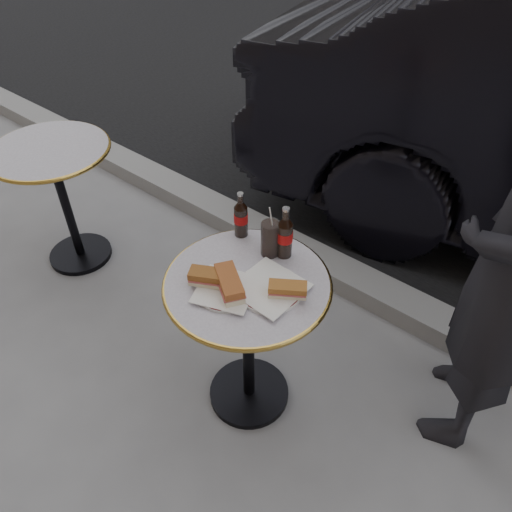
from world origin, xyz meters
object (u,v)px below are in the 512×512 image
Objects in this scene: plate_right at (269,289)px; cola_glass at (270,238)px; bistro_table at (248,344)px; plate_left at (226,290)px; cola_bottle_right at (285,232)px; cola_bottle_left at (241,214)px.

cola_glass is (-0.12, 0.16, 0.07)m from plate_right.
plate_left is at bearing -105.70° from bistro_table.
cola_glass reaches higher than bistro_table.
cola_glass is (-0.05, -0.03, -0.04)m from cola_bottle_right.
cola_bottle_left is at bearing 120.65° from plate_left.
cola_bottle_left is at bearing -177.35° from cola_bottle_right.
cola_bottle_right reaches higher than cola_bottle_left.
bistro_table is 0.38m from plate_right.
plate_right is (0.09, 0.01, 0.37)m from bistro_table.
cola_bottle_right reaches higher than cola_glass.
cola_bottle_right is 1.47× the size of cola_glass.
cola_bottle_right reaches higher than plate_left.
plate_right is at bearing 41.70° from plate_left.
plate_left is at bearing -98.09° from cola_bottle_right.
cola_bottle_left is (-0.17, 0.28, 0.09)m from plate_left.
plate_right is 1.59× the size of cola_glass.
cola_bottle_left is 1.33× the size of cola_glass.
plate_left reaches higher than bistro_table.
bistro_table is 0.38m from plate_left.
bistro_table is 4.87× the size of cola_glass.
cola_glass is at bearing -6.85° from cola_bottle_left.
cola_glass reaches higher than plate_right.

